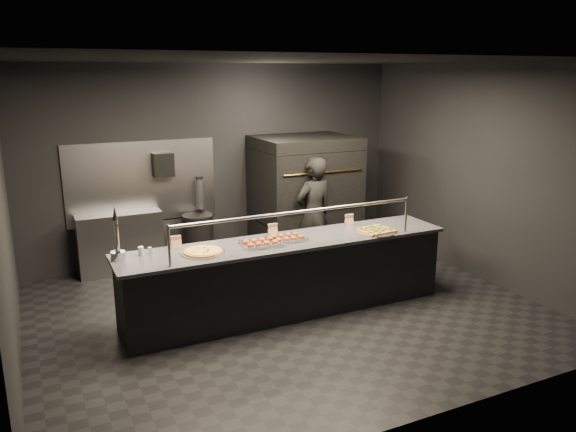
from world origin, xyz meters
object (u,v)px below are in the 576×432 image
(slider_tray_a, at_px, (260,243))
(service_counter, at_px, (288,276))
(pizza_oven, at_px, (304,196))
(fire_extinguisher, at_px, (200,194))
(prep_shelf, at_px, (121,243))
(beer_tap, at_px, (117,245))
(trash_bin, at_px, (198,239))
(round_pizza, at_px, (203,252))
(worker, at_px, (314,214))
(slider_tray_b, at_px, (287,238))
(square_pizza, at_px, (375,231))
(towel_dispenser, at_px, (163,165))

(slider_tray_a, bearing_deg, service_counter, 5.55)
(pizza_oven, bearing_deg, fire_extinguisher, 162.11)
(prep_shelf, relative_size, beer_tap, 2.02)
(fire_extinguisher, relative_size, beer_tap, 0.85)
(fire_extinguisher, bearing_deg, trash_bin, -121.13)
(round_pizza, height_order, trash_bin, round_pizza)
(fire_extinguisher, relative_size, slider_tray_a, 1.02)
(prep_shelf, height_order, trash_bin, prep_shelf)
(service_counter, xyz_separation_m, prep_shelf, (-1.60, 2.32, -0.01))
(prep_shelf, bearing_deg, worker, -22.42)
(pizza_oven, relative_size, round_pizza, 3.87)
(slider_tray_a, bearing_deg, prep_shelf, 117.57)
(prep_shelf, distance_m, slider_tray_b, 2.85)
(fire_extinguisher, distance_m, round_pizza, 2.53)
(round_pizza, relative_size, trash_bin, 0.64)
(service_counter, bearing_deg, beer_tap, 175.62)
(round_pizza, height_order, square_pizza, square_pizza)
(worker, bearing_deg, round_pizza, 20.69)
(fire_extinguisher, bearing_deg, square_pizza, -59.47)
(towel_dispenser, height_order, slider_tray_b, towel_dispenser)
(slider_tray_a, relative_size, worker, 0.29)
(pizza_oven, distance_m, towel_dispenser, 2.23)
(slider_tray_a, distance_m, trash_bin, 2.33)
(round_pizza, bearing_deg, trash_bin, 75.00)
(service_counter, xyz_separation_m, worker, (1.01, 1.24, 0.38))
(pizza_oven, relative_size, square_pizza, 3.69)
(slider_tray_b, xyz_separation_m, trash_bin, (-0.46, 2.21, -0.56))
(round_pizza, height_order, worker, worker)
(beer_tap, height_order, slider_tray_a, beer_tap)
(fire_extinguisher, height_order, beer_tap, beer_tap)
(service_counter, bearing_deg, pizza_oven, 57.73)
(prep_shelf, bearing_deg, service_counter, -55.41)
(beer_tap, distance_m, round_pizza, 0.92)
(pizza_oven, bearing_deg, prep_shelf, 171.46)
(prep_shelf, distance_m, worker, 2.86)
(beer_tap, bearing_deg, towel_dispenser, 64.90)
(fire_extinguisher, relative_size, round_pizza, 1.02)
(pizza_oven, bearing_deg, worker, -105.72)
(pizza_oven, distance_m, trash_bin, 1.79)
(slider_tray_a, xyz_separation_m, square_pizza, (1.52, -0.11, -0.01))
(prep_shelf, height_order, beer_tap, beer_tap)
(fire_extinguisher, bearing_deg, towel_dispenser, -178.96)
(service_counter, height_order, beer_tap, beer_tap)
(slider_tray_a, xyz_separation_m, trash_bin, (-0.09, 2.26, -0.56))
(slider_tray_b, bearing_deg, prep_shelf, 124.75)
(fire_extinguisher, bearing_deg, round_pizza, -106.33)
(pizza_oven, relative_size, worker, 1.13)
(beer_tap, relative_size, worker, 0.35)
(prep_shelf, xyz_separation_m, trash_bin, (1.14, -0.10, -0.06))
(prep_shelf, distance_m, round_pizza, 2.45)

